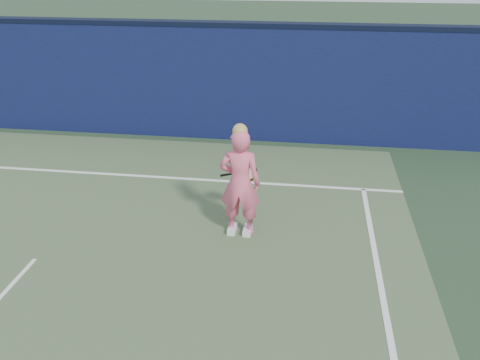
# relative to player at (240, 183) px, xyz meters

# --- Properties ---
(backstop_wall) EXTENTS (24.00, 0.40, 2.50)m
(backstop_wall) POSITION_rel_player_xyz_m (-2.78, 4.33, 0.39)
(backstop_wall) COLOR #0B1333
(backstop_wall) RESTS_ON ground
(wall_cap) EXTENTS (24.00, 0.42, 0.10)m
(wall_cap) POSITION_rel_player_xyz_m (-2.78, 4.33, 1.69)
(wall_cap) COLOR black
(wall_cap) RESTS_ON backstop_wall
(player) EXTENTS (0.63, 0.42, 1.78)m
(player) POSITION_rel_player_xyz_m (0.00, 0.00, 0.00)
(player) COLOR #F05D81
(player) RESTS_ON ground
(racket) EXTENTS (0.60, 0.14, 0.32)m
(racket) POSITION_rel_player_xyz_m (0.02, 0.43, -0.01)
(racket) COLOR black
(racket) RESTS_ON ground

